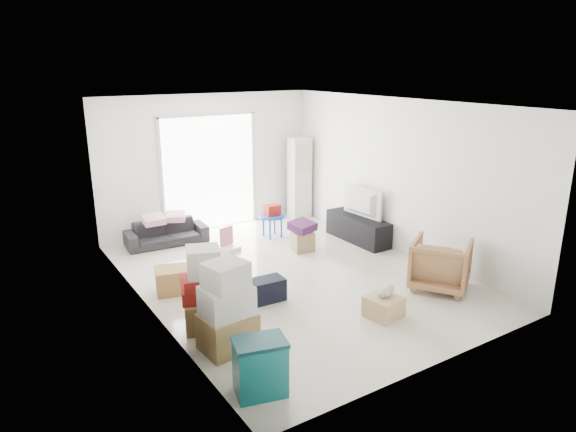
{
  "coord_description": "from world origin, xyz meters",
  "views": [
    {
      "loc": [
        -4.1,
        -6.36,
        3.25
      ],
      "look_at": [
        0.09,
        0.2,
        0.93
      ],
      "focal_mm": 32.0,
      "sensor_mm": 36.0,
      "label": 1
    }
  ],
  "objects_px": {
    "armchair": "(441,262)",
    "storage_bins": "(260,367)",
    "ac_tower": "(300,178)",
    "sofa": "(166,229)",
    "ottoman": "(302,241)",
    "tv_console": "(358,229)",
    "television": "(358,213)",
    "wood_crate": "(384,307)",
    "kids_table": "(272,214)"
  },
  "relations": [
    {
      "from": "sofa",
      "to": "storage_bins",
      "type": "xyz_separation_m",
      "value": [
        -0.77,
        -4.89,
        0.01
      ]
    },
    {
      "from": "ac_tower",
      "to": "sofa",
      "type": "distance_m",
      "value": 3.14
    },
    {
      "from": "storage_bins",
      "to": "kids_table",
      "type": "distance_m",
      "value": 4.97
    },
    {
      "from": "tv_console",
      "to": "armchair",
      "type": "height_order",
      "value": "armchair"
    },
    {
      "from": "sofa",
      "to": "ottoman",
      "type": "xyz_separation_m",
      "value": [
        1.95,
        -1.65,
        -0.11
      ]
    },
    {
      "from": "sofa",
      "to": "wood_crate",
      "type": "xyz_separation_m",
      "value": [
        1.45,
        -4.32,
        -0.15
      ]
    },
    {
      "from": "television",
      "to": "kids_table",
      "type": "height_order",
      "value": "kids_table"
    },
    {
      "from": "ac_tower",
      "to": "television",
      "type": "distance_m",
      "value": 1.95
    },
    {
      "from": "television",
      "to": "wood_crate",
      "type": "height_order",
      "value": "television"
    },
    {
      "from": "armchair",
      "to": "ottoman",
      "type": "height_order",
      "value": "armchair"
    },
    {
      "from": "sofa",
      "to": "storage_bins",
      "type": "relative_size",
      "value": 2.45
    },
    {
      "from": "television",
      "to": "sofa",
      "type": "height_order",
      "value": "television"
    },
    {
      "from": "ottoman",
      "to": "sofa",
      "type": "bearing_deg",
      "value": 139.78
    },
    {
      "from": "television",
      "to": "ottoman",
      "type": "relative_size",
      "value": 2.67
    },
    {
      "from": "ac_tower",
      "to": "wood_crate",
      "type": "bearing_deg",
      "value": -110.11
    },
    {
      "from": "television",
      "to": "sofa",
      "type": "relative_size",
      "value": 0.64
    },
    {
      "from": "sofa",
      "to": "kids_table",
      "type": "distance_m",
      "value": 2.02
    },
    {
      "from": "armchair",
      "to": "ottoman",
      "type": "relative_size",
      "value": 2.34
    },
    {
      "from": "ac_tower",
      "to": "sofa",
      "type": "relative_size",
      "value": 1.18
    },
    {
      "from": "ac_tower",
      "to": "tv_console",
      "type": "distance_m",
      "value": 2.03
    },
    {
      "from": "ac_tower",
      "to": "sofa",
      "type": "xyz_separation_m",
      "value": [
        -3.08,
        -0.15,
        -0.58
      ]
    },
    {
      "from": "tv_console",
      "to": "ac_tower",
      "type": "bearing_deg",
      "value": 91.49
    },
    {
      "from": "storage_bins",
      "to": "wood_crate",
      "type": "distance_m",
      "value": 2.29
    },
    {
      "from": "tv_console",
      "to": "sofa",
      "type": "xyz_separation_m",
      "value": [
        -3.13,
        1.77,
        0.05
      ]
    },
    {
      "from": "wood_crate",
      "to": "television",
      "type": "bearing_deg",
      "value": 56.49
    },
    {
      "from": "armchair",
      "to": "storage_bins",
      "type": "xyz_separation_m",
      "value": [
        -3.54,
        -0.8,
        -0.11
      ]
    },
    {
      "from": "ac_tower",
      "to": "television",
      "type": "bearing_deg",
      "value": -88.51
    },
    {
      "from": "kids_table",
      "to": "wood_crate",
      "type": "height_order",
      "value": "kids_table"
    },
    {
      "from": "television",
      "to": "storage_bins",
      "type": "distance_m",
      "value": 5.0
    },
    {
      "from": "ottoman",
      "to": "kids_table",
      "type": "bearing_deg",
      "value": 93.66
    },
    {
      "from": "sofa",
      "to": "armchair",
      "type": "relative_size",
      "value": 1.78
    },
    {
      "from": "ac_tower",
      "to": "tv_console",
      "type": "height_order",
      "value": "ac_tower"
    },
    {
      "from": "tv_console",
      "to": "television",
      "type": "relative_size",
      "value": 1.51
    },
    {
      "from": "armchair",
      "to": "kids_table",
      "type": "height_order",
      "value": "armchair"
    },
    {
      "from": "ac_tower",
      "to": "storage_bins",
      "type": "bearing_deg",
      "value": -127.37
    },
    {
      "from": "ac_tower",
      "to": "television",
      "type": "xyz_separation_m",
      "value": [
        0.05,
        -1.92,
        -0.33
      ]
    },
    {
      "from": "ac_tower",
      "to": "wood_crate",
      "type": "height_order",
      "value": "ac_tower"
    },
    {
      "from": "sofa",
      "to": "armchair",
      "type": "xyz_separation_m",
      "value": [
        2.78,
        -4.1,
        0.13
      ]
    },
    {
      "from": "ac_tower",
      "to": "armchair",
      "type": "height_order",
      "value": "ac_tower"
    },
    {
      "from": "ottoman",
      "to": "wood_crate",
      "type": "xyz_separation_m",
      "value": [
        -0.5,
        -2.68,
        -0.04
      ]
    },
    {
      "from": "ac_tower",
      "to": "armchair",
      "type": "relative_size",
      "value": 2.1
    },
    {
      "from": "sofa",
      "to": "kids_table",
      "type": "bearing_deg",
      "value": -16.1
    },
    {
      "from": "ottoman",
      "to": "wood_crate",
      "type": "relative_size",
      "value": 0.85
    },
    {
      "from": "tv_console",
      "to": "storage_bins",
      "type": "bearing_deg",
      "value": -141.35
    },
    {
      "from": "television",
      "to": "ottoman",
      "type": "distance_m",
      "value": 1.25
    },
    {
      "from": "ac_tower",
      "to": "kids_table",
      "type": "bearing_deg",
      "value": -144.8
    },
    {
      "from": "tv_console",
      "to": "wood_crate",
      "type": "distance_m",
      "value": 3.06
    },
    {
      "from": "tv_console",
      "to": "wood_crate",
      "type": "bearing_deg",
      "value": -123.51
    },
    {
      "from": "tv_console",
      "to": "wood_crate",
      "type": "xyz_separation_m",
      "value": [
        -1.69,
        -2.55,
        -0.1
      ]
    },
    {
      "from": "tv_console",
      "to": "kids_table",
      "type": "distance_m",
      "value": 1.66
    }
  ]
}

